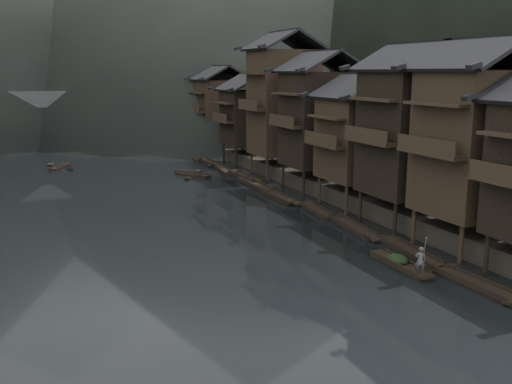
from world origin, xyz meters
TOP-DOWN VIEW (x-y plane):
  - water at (0.00, 0.00)m, footprint 300.00×300.00m
  - right_bank at (35.00, 40.00)m, footprint 40.00×200.00m
  - stilt_houses at (17.28, 19.03)m, footprint 9.00×67.60m
  - moored_sampans at (11.92, 21.58)m, footprint 2.78×61.10m
  - midriver_boats at (-0.23, 51.19)m, footprint 18.32×41.40m
  - stone_bridge at (-0.00, 72.00)m, footprint 40.00×6.00m
  - hero_sampan at (10.18, -2.52)m, footprint 1.17×5.50m
  - cargo_heap at (10.18, -2.27)m, footprint 1.21×1.59m
  - boatman at (10.18, -4.45)m, footprint 0.76×0.72m
  - bamboo_pole at (10.38, -4.45)m, footprint 1.66×2.29m

SIDE VIEW (x-z plane):
  - water at x=0.00m, z-range 0.00..0.00m
  - midriver_boats at x=-0.23m, z-range -0.02..0.42m
  - hero_sampan at x=10.18m, z-range -0.02..0.42m
  - moored_sampans at x=11.92m, z-range -0.03..0.44m
  - cargo_heap at x=10.18m, z-range 0.44..1.17m
  - right_bank at x=35.00m, z-range 0.00..1.80m
  - boatman at x=10.18m, z-range 0.44..2.19m
  - bamboo_pole at x=10.38m, z-range 2.19..5.37m
  - stone_bridge at x=0.00m, z-range 0.61..9.61m
  - stilt_houses at x=17.28m, z-range 0.31..17.31m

